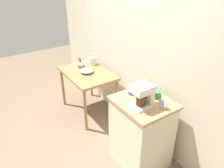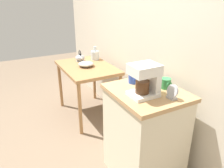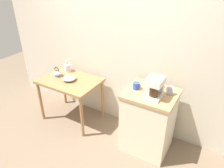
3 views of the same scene
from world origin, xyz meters
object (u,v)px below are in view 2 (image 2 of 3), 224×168
mug_blue (134,78)px  mug_tall_green (166,83)px  coffee_maker (146,79)px  glass_carafe_vase (95,55)px  teakettle (80,58)px  table_clock (172,93)px  bowl_stoneware (86,64)px

mug_blue → mug_tall_green: size_ratio=0.98×
coffee_maker → glass_carafe_vase: bearing=170.1°
teakettle → mug_blue: 1.37m
glass_carafe_vase → mug_blue: mug_blue is taller
table_clock → glass_carafe_vase: bearing=175.6°
teakettle → coffee_maker: size_ratio=0.64×
coffee_maker → mug_tall_green: (-0.03, 0.23, -0.10)m
coffee_maker → mug_blue: bearing=166.9°
mug_blue → teakettle: bearing=-179.9°
coffee_maker → mug_blue: (-0.26, 0.06, -0.10)m
mug_blue → mug_tall_green: 0.29m
teakettle → glass_carafe_vase: bearing=85.3°
mug_blue → table_clock: 0.42m
glass_carafe_vase → coffee_maker: 1.64m
glass_carafe_vase → table_clock: bearing=-4.4°
glass_carafe_vase → mug_blue: 1.37m
glass_carafe_vase → mug_blue: bearing=-9.2°
bowl_stoneware → mug_blue: (1.10, 0.02, 0.17)m
coffee_maker → table_clock: 0.22m
bowl_stoneware → coffee_maker: (1.36, -0.04, 0.27)m
mug_tall_green → glass_carafe_vase: bearing=178.3°
mug_tall_green → table_clock: (0.18, -0.09, 0.01)m
teakettle → table_clock: 1.78m
teakettle → coffee_maker: (1.62, -0.06, 0.26)m
bowl_stoneware → teakettle: 0.26m
coffee_maker → bowl_stoneware: bearing=178.3°
bowl_stoneware → mug_blue: 1.12m
bowl_stoneware → mug_blue: bearing=1.1°
bowl_stoneware → mug_blue: size_ratio=2.25×
coffee_maker → table_clock: bearing=44.3°
glass_carafe_vase → mug_tall_green: size_ratio=2.04×
mug_blue → table_clock: table_clock is taller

